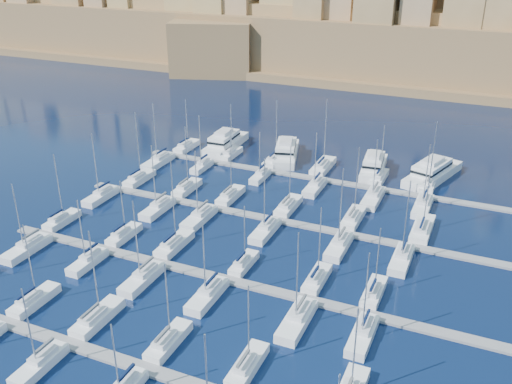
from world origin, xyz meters
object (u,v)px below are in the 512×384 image
at_px(sailboat_4, 247,365).
at_px(motor_yacht_a, 225,142).
at_px(motor_yacht_d, 432,172).
at_px(motor_yacht_c, 374,166).
at_px(sailboat_2, 97,318).
at_px(motor_yacht_b, 286,151).

height_order(sailboat_4, motor_yacht_a, sailboat_4).
bearing_deg(motor_yacht_d, motor_yacht_c, -172.53).
xyz_separation_m(sailboat_2, motor_yacht_a, (-15.18, 70.35, 0.98)).
height_order(sailboat_4, motor_yacht_c, sailboat_4).
bearing_deg(sailboat_2, sailboat_4, -1.01).
bearing_deg(motor_yacht_b, sailboat_4, -72.85).
bearing_deg(motor_yacht_d, motor_yacht_b, -178.43).
bearing_deg(motor_yacht_b, motor_yacht_a, 179.46).
bearing_deg(sailboat_2, motor_yacht_a, 102.18).
relative_size(sailboat_4, motor_yacht_c, 0.78).
xyz_separation_m(sailboat_4, motor_yacht_d, (12.28, 71.53, 1.00)).
height_order(sailboat_4, motor_yacht_b, sailboat_4).
bearing_deg(motor_yacht_a, motor_yacht_c, -1.34).
bearing_deg(motor_yacht_c, motor_yacht_a, 178.66).
height_order(sailboat_2, motor_yacht_b, sailboat_2).
bearing_deg(motor_yacht_d, motor_yacht_a, -179.12).
height_order(motor_yacht_c, motor_yacht_d, same).
bearing_deg(sailboat_4, motor_yacht_d, 80.26).
xyz_separation_m(sailboat_4, motor_yacht_c, (-0.39, 69.87, 1.00)).
height_order(motor_yacht_a, motor_yacht_d, same).
distance_m(sailboat_2, motor_yacht_a, 71.97).
xyz_separation_m(motor_yacht_a, motor_yacht_c, (37.88, -0.89, 0.00)).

